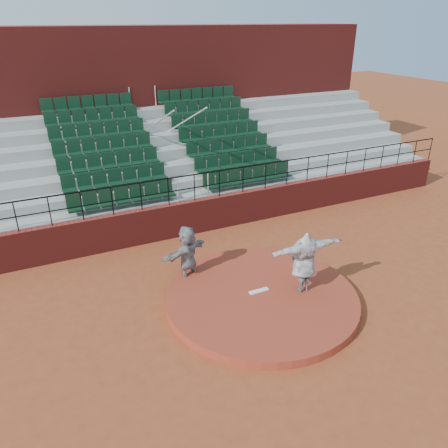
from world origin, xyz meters
The scene contains 9 objects.
ground centered at (0.00, 0.00, 0.00)m, with size 90.00×90.00×0.00m, color brown.
pitchers_mound centered at (0.00, 0.00, 0.12)m, with size 5.50×5.50×0.25m, color #9C3722.
pitching_rubber centered at (0.00, 0.15, 0.27)m, with size 0.60×0.15×0.03m, color white.
boundary_wall centered at (0.00, 5.00, 0.65)m, with size 24.00×0.30×1.30m, color maroon.
wall_railing centered at (0.00, 5.00, 2.03)m, with size 24.04×0.05×1.03m.
seating_deck centered at (0.00, 8.64, 1.45)m, with size 24.00×5.97×4.63m.
press_box_facade centered at (0.00, 12.60, 3.55)m, with size 24.00×3.00×7.10m, color maroon.
pitcher centered at (1.16, -0.30, 1.18)m, with size 2.28×0.62×1.86m, color black.
fielder centered at (-1.49, 1.96, 0.92)m, with size 1.71×0.54×1.84m, color black.
Camera 1 is at (-5.46, -8.95, 7.42)m, focal length 35.00 mm.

